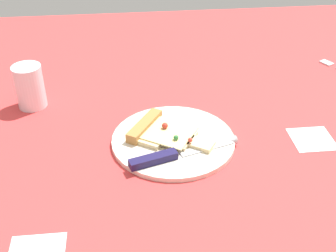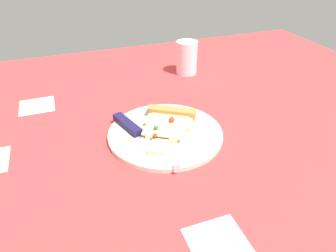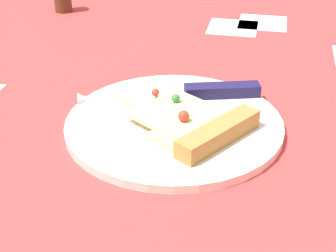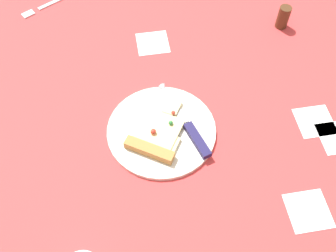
{
  "view_description": "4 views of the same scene",
  "coord_description": "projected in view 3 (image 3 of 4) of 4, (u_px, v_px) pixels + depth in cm",
  "views": [
    {
      "loc": [
        18.8,
        84.53,
        56.32
      ],
      "look_at": [
        10.39,
        6.66,
        3.33
      ],
      "focal_mm": 46.97,
      "sensor_mm": 36.0,
      "label": 1
    },
    {
      "loc": [
        -46.02,
        27.72,
        40.61
      ],
      "look_at": [
        7.47,
        8.22,
        3.81
      ],
      "focal_mm": 32.69,
      "sensor_mm": 36.0,
      "label": 2
    },
    {
      "loc": [
        19.99,
        -44.09,
        31.42
      ],
      "look_at": [
        9.48,
        4.45,
        2.36
      ],
      "focal_mm": 53.81,
      "sensor_mm": 36.0,
      "label": 3
    },
    {
      "loc": [
        59.69,
        1.44,
        79.29
      ],
      "look_at": [
        10.64,
        9.57,
        3.96
      ],
      "focal_mm": 41.04,
      "sensor_mm": 36.0,
      "label": 4
    }
  ],
  "objects": [
    {
      "name": "ground_plane",
      "position": [
        79.0,
        165.0,
        0.58
      ],
      "size": [
        148.84,
        148.84,
        3.0
      ],
      "color": "#D13838",
      "rests_on": "ground"
    },
    {
      "name": "plate",
      "position": [
        174.0,
        124.0,
        0.62
      ],
      "size": [
        26.58,
        26.58,
        1.05
      ],
      "primitive_type": "cylinder",
      "color": "silver",
      "rests_on": "ground_plane"
    },
    {
      "name": "pizza_slice",
      "position": [
        190.0,
        122.0,
        0.59
      ],
      "size": [
        18.86,
        15.94,
        2.62
      ],
      "rotation": [
        0.0,
        0.0,
        1.0
      ],
      "color": "beige",
      "rests_on": "plate"
    },
    {
      "name": "knife",
      "position": [
        188.0,
        93.0,
        0.66
      ],
      "size": [
        23.53,
        9.16,
        2.45
      ],
      "rotation": [
        0.0,
        0.0,
        1.87
      ],
      "color": "silver",
      "rests_on": "plate"
    }
  ]
}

